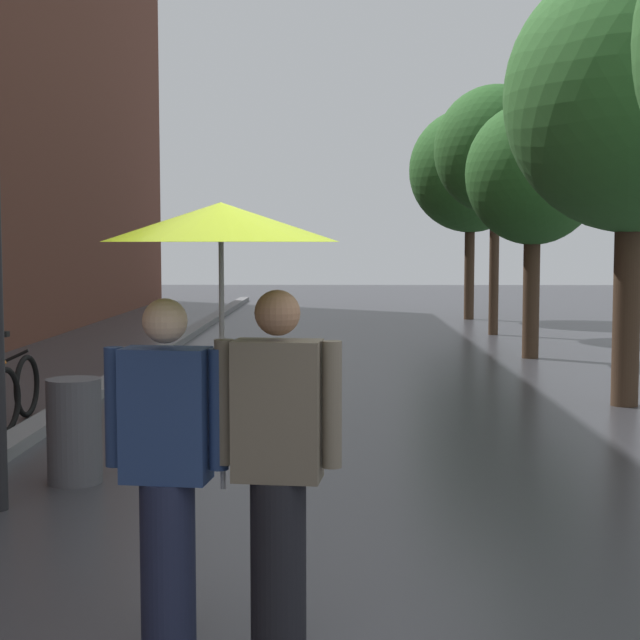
{
  "coord_description": "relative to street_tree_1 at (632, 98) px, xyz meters",
  "views": [
    {
      "loc": [
        -0.16,
        -4.29,
        1.94
      ],
      "look_at": [
        -0.27,
        3.09,
        1.35
      ],
      "focal_mm": 54.03,
      "sensor_mm": 36.0,
      "label": 1
    }
  ],
  "objects": [
    {
      "name": "street_tree_1",
      "position": [
        0.0,
        0.0,
        0.0
      ],
      "size": [
        2.97,
        2.97,
        5.24
      ],
      "color": "#473323",
      "rests_on": "ground"
    },
    {
      "name": "street_tree_2",
      "position": [
        -0.16,
        4.75,
        -0.56
      ],
      "size": [
        2.25,
        2.25,
        4.28
      ],
      "color": "#473323",
      "rests_on": "ground"
    },
    {
      "name": "couple_under_umbrella",
      "position": [
        -3.99,
        -7.06,
        -2.23
      ],
      "size": [
        1.11,
        1.09,
        2.13
      ],
      "color": "#1E233D",
      "rests_on": "ground"
    },
    {
      "name": "street_tree_4",
      "position": [
        -0.05,
        13.0,
        0.12
      ],
      "size": [
        3.09,
        3.09,
        5.32
      ],
      "color": "#473323",
      "rests_on": "ground"
    },
    {
      "name": "kerb_strip",
      "position": [
        -6.51,
        2.85,
        -3.57
      ],
      "size": [
        0.3,
        36.0,
        0.12
      ],
      "primitive_type": "cube",
      "color": "slate",
      "rests_on": "ground"
    },
    {
      "name": "street_tree_3",
      "position": [
        -0.11,
        8.88,
        0.23
      ],
      "size": [
        2.57,
        2.57,
        5.22
      ],
      "color": "#473323",
      "rests_on": "ground"
    },
    {
      "name": "litter_bin",
      "position": [
        -5.57,
        -3.79,
        -3.2
      ],
      "size": [
        0.44,
        0.44,
        0.85
      ],
      "primitive_type": "cylinder",
      "color": "#4C4C51",
      "rests_on": "ground"
    }
  ]
}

